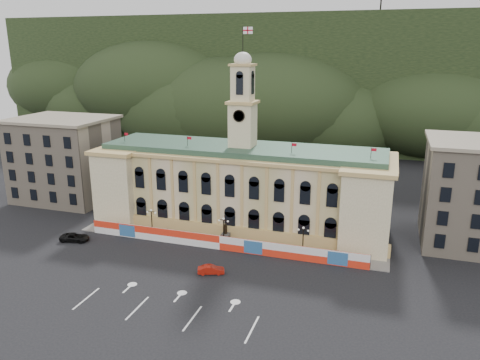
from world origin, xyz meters
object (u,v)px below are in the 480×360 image
(red_sedan, at_px, (211,270))
(lamp_center, at_px, (224,229))
(black_suv, at_px, (75,237))
(statue, at_px, (226,237))

(red_sedan, bearing_deg, lamp_center, -10.68)
(black_suv, bearing_deg, statue, -85.19)
(red_sedan, bearing_deg, statue, -11.47)
(statue, bearing_deg, lamp_center, -90.00)
(lamp_center, distance_m, black_suv, 26.96)
(statue, xyz_separation_m, black_suv, (-26.04, -7.59, -0.47))
(statue, height_order, red_sedan, statue)
(statue, bearing_deg, red_sedan, -81.25)
(statue, height_order, black_suv, statue)
(lamp_center, xyz_separation_m, black_suv, (-26.04, -6.59, -2.35))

